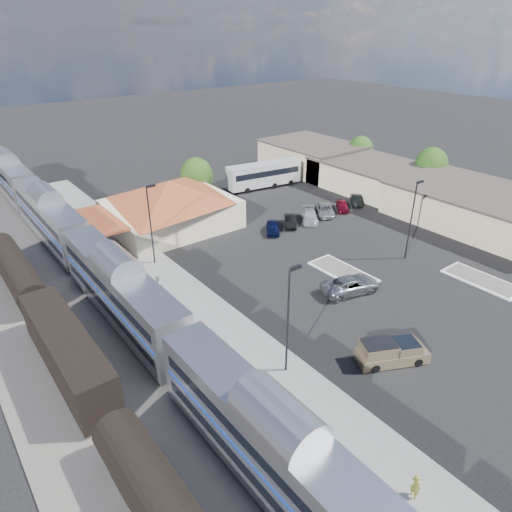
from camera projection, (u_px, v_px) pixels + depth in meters
ground at (330, 292)px, 45.00m from camera, size 280.00×280.00×0.00m
railbed at (91, 331)px, 39.20m from camera, size 16.00×100.00×0.12m
platform at (194, 306)px, 42.67m from camera, size 5.50×92.00×0.18m
passenger_train at (121, 293)px, 39.39m from camera, size 3.00×104.00×5.55m
freight_cars at (68, 354)px, 33.68m from camera, size 2.80×46.00×4.00m
station_depot at (170, 204)px, 58.00m from camera, size 18.35×12.24×6.20m
buildings_east at (393, 181)px, 69.23m from camera, size 14.40×51.40×4.80m
traffic_island_south at (343, 272)px, 48.53m from camera, size 3.30×7.50×0.21m
traffic_island_north at (482, 280)px, 46.92m from camera, size 3.30×7.50×0.21m
lamp_plat_s at (289, 313)px, 32.41m from camera, size 1.08×0.25×9.00m
lamp_plat_n at (151, 219)px, 47.91m from camera, size 1.08×0.25×9.00m
lamp_lot at (413, 214)px, 49.13m from camera, size 1.08×0.25×9.00m
tree_east_b at (431, 165)px, 69.99m from camera, size 4.94×4.94×6.96m
tree_east_c at (360, 150)px, 80.06m from camera, size 4.41×4.41×6.21m
tree_depot at (197, 175)px, 65.92m from camera, size 4.71×4.71×6.63m
pickup_truck at (392, 352)px, 35.43m from camera, size 5.83×4.23×1.90m
suv at (351, 285)px, 44.69m from camera, size 6.45×4.09×1.66m
coach_bus at (264, 174)px, 72.53m from camera, size 12.58×4.47×3.95m
person_a at (416, 486)px, 25.07m from camera, size 0.54×0.70×1.72m
person_b at (157, 283)px, 44.69m from camera, size 0.81×0.92×1.58m
parked_car_a at (273, 228)px, 57.47m from camera, size 3.71×4.14×1.36m
parked_car_b at (290, 221)px, 59.42m from camera, size 3.64×4.09×1.34m
parked_car_c at (310, 216)px, 60.93m from camera, size 4.55×5.04×1.41m
parked_car_d at (325, 210)px, 62.90m from camera, size 4.70×5.22×1.35m
parked_car_e at (343, 206)px, 64.43m from camera, size 3.66×3.92×1.31m
parked_car_f at (356, 200)px, 66.37m from camera, size 3.77×4.00×1.34m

